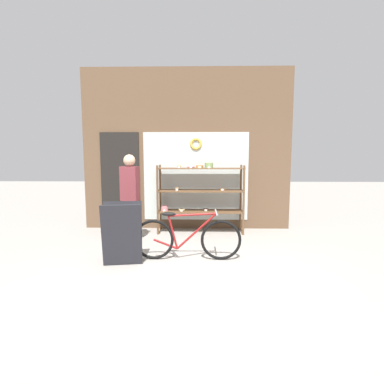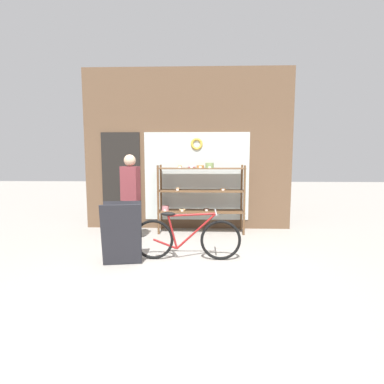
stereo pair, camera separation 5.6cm
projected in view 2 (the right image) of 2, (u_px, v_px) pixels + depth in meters
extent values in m
plane|color=gray|center=(178.00, 275.00, 4.03)|extent=(30.00, 30.00, 0.00)
cube|color=brown|center=(188.00, 150.00, 6.48)|extent=(4.50, 0.08, 3.46)
cube|color=silver|center=(197.00, 177.00, 6.50)|extent=(2.26, 0.02, 1.90)
cube|color=black|center=(121.00, 181.00, 6.55)|extent=(0.84, 0.03, 2.10)
torus|color=gold|center=(197.00, 144.00, 6.40)|extent=(0.26, 0.06, 0.26)
cylinder|color=brown|center=(158.00, 200.00, 6.05)|extent=(0.04, 0.04, 1.41)
cylinder|color=brown|center=(244.00, 201.00, 5.99)|extent=(0.04, 0.04, 1.41)
cylinder|color=brown|center=(161.00, 197.00, 6.46)|extent=(0.04, 0.04, 1.41)
cylinder|color=brown|center=(242.00, 198.00, 6.40)|extent=(0.04, 0.04, 1.41)
cube|color=brown|center=(201.00, 211.00, 6.26)|extent=(1.78, 0.46, 0.02)
cube|color=brown|center=(201.00, 191.00, 6.20)|extent=(1.78, 0.46, 0.02)
cube|color=brown|center=(201.00, 168.00, 6.15)|extent=(1.78, 0.46, 0.02)
torus|color=pink|center=(192.00, 167.00, 6.24)|extent=(0.16, 0.16, 0.04)
cube|color=white|center=(192.00, 167.00, 6.15)|extent=(0.05, 0.00, 0.04)
cylinder|color=#C67F42|center=(200.00, 167.00, 6.24)|extent=(0.15, 0.15, 0.05)
cube|color=white|center=(200.00, 167.00, 6.16)|extent=(0.05, 0.00, 0.04)
ellipsoid|color=#AD7F4C|center=(180.00, 166.00, 6.17)|extent=(0.08, 0.07, 0.06)
cube|color=white|center=(180.00, 167.00, 6.12)|extent=(0.05, 0.00, 0.04)
cylinder|color=pink|center=(165.00, 208.00, 6.28)|extent=(0.15, 0.15, 0.10)
cube|color=white|center=(165.00, 210.00, 6.20)|extent=(0.05, 0.00, 0.04)
torus|color=tan|center=(182.00, 210.00, 6.25)|extent=(0.13, 0.13, 0.04)
cube|color=white|center=(182.00, 211.00, 6.18)|extent=(0.05, 0.00, 0.04)
torus|color=#B27A42|center=(223.00, 189.00, 6.25)|extent=(0.12, 0.12, 0.03)
cube|color=white|center=(223.00, 190.00, 6.18)|extent=(0.05, 0.00, 0.04)
torus|color=#4C2D1E|center=(206.00, 210.00, 6.29)|extent=(0.13, 0.13, 0.04)
cube|color=white|center=(206.00, 210.00, 6.21)|extent=(0.05, 0.00, 0.04)
ellipsoid|color=brown|center=(178.00, 189.00, 6.22)|extent=(0.09, 0.08, 0.06)
cube|color=white|center=(177.00, 190.00, 6.16)|extent=(0.05, 0.00, 0.04)
cylinder|color=#7A995B|center=(210.00, 165.00, 6.13)|extent=(0.17, 0.17, 0.11)
cube|color=white|center=(210.00, 167.00, 6.04)|extent=(0.05, 0.00, 0.04)
torus|color=black|center=(153.00, 239.00, 4.61)|extent=(0.62, 0.05, 0.62)
torus|color=black|center=(221.00, 240.00, 4.58)|extent=(0.62, 0.05, 0.62)
cylinder|color=maroon|center=(196.00, 231.00, 4.57)|extent=(0.62, 0.03, 0.58)
cylinder|color=maroon|center=(192.00, 215.00, 4.54)|extent=(0.73, 0.03, 0.07)
cylinder|color=maroon|center=(173.00, 232.00, 4.59)|extent=(0.16, 0.03, 0.52)
cylinder|color=maroon|center=(165.00, 244.00, 4.61)|extent=(0.37, 0.03, 0.17)
ellipsoid|color=black|center=(168.00, 214.00, 4.56)|extent=(0.22, 0.09, 0.06)
cylinder|color=#B2B2B7|center=(216.00, 212.00, 4.53)|extent=(0.02, 0.46, 0.02)
cube|color=#232328|center=(121.00, 235.00, 4.27)|extent=(0.59, 0.28, 0.92)
cube|color=#232328|center=(123.00, 232.00, 4.45)|extent=(0.59, 0.28, 0.92)
cylinder|color=#282833|center=(129.00, 221.00, 5.53)|extent=(0.11, 0.11, 0.79)
cylinder|color=#282833|center=(134.00, 222.00, 5.50)|extent=(0.11, 0.11, 0.79)
cube|color=brown|center=(130.00, 183.00, 5.43)|extent=(0.36, 0.26, 0.62)
sphere|color=tan|center=(130.00, 160.00, 5.38)|extent=(0.21, 0.21, 0.21)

